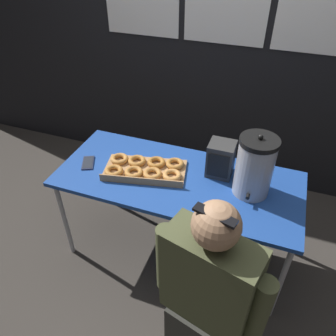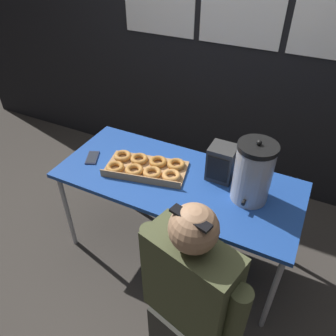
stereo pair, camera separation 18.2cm
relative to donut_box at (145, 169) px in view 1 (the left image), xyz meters
The scene contains 8 objects.
ground_plane 0.76m from the donut_box, ahead, with size 12.00×12.00×0.00m, color #3D3833.
back_wall 1.28m from the donut_box, 78.70° to the left, with size 6.00×0.11×2.66m.
folding_table 0.23m from the donut_box, ahead, with size 1.55×0.67×0.70m.
donut_box is the anchor object (origin of this frame).
coffee_urn 0.69m from the donut_box, ahead, with size 0.22×0.25×0.40m.
cell_phone 0.40m from the donut_box, behind, with size 0.13×0.16×0.01m.
space_heater 0.49m from the donut_box, 17.89° to the left, with size 0.16×0.16×0.23m.
person_seated 0.89m from the donut_box, 47.57° to the right, with size 0.56×0.31×1.18m.
Camera 1 is at (0.49, -1.52, 2.02)m, focal length 35.00 mm.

